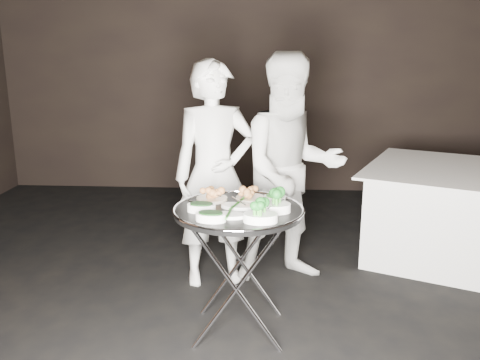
# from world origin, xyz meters

# --- Properties ---
(floor) EXTENTS (6.00, 7.00, 0.05)m
(floor) POSITION_xyz_m (0.00, 0.00, -0.03)
(floor) COLOR black
(floor) RESTS_ON ground
(wall_back) EXTENTS (6.00, 0.05, 3.00)m
(wall_back) POSITION_xyz_m (0.00, 3.52, 1.50)
(wall_back) COLOR black
(wall_back) RESTS_ON floor
(tray_stand) EXTENTS (0.54, 0.46, 0.79)m
(tray_stand) POSITION_xyz_m (0.13, 0.10, 0.44)
(tray_stand) COLOR silver
(tray_stand) RESTS_ON floor
(serving_tray) EXTENTS (0.79, 0.79, 0.04)m
(serving_tray) POSITION_xyz_m (0.13, 0.10, 0.80)
(serving_tray) COLOR black
(serving_tray) RESTS_ON tray_stand
(potato_plate_a) EXTENTS (0.19, 0.19, 0.07)m
(potato_plate_a) POSITION_xyz_m (-0.05, 0.27, 0.84)
(potato_plate_a) COLOR beige
(potato_plate_a) RESTS_ON serving_tray
(potato_plate_b) EXTENTS (0.19, 0.19, 0.07)m
(potato_plate_b) POSITION_xyz_m (0.19, 0.30, 0.84)
(potato_plate_b) COLOR beige
(potato_plate_b) RESTS_ON serving_tray
(greens_bowl) EXTENTS (0.13, 0.13, 0.08)m
(greens_bowl) POSITION_xyz_m (0.35, 0.22, 0.85)
(greens_bowl) COLOR white
(greens_bowl) RESTS_ON serving_tray
(asparagus_plate_a) EXTENTS (0.22, 0.16, 0.04)m
(asparagus_plate_a) POSITION_xyz_m (0.12, 0.11, 0.83)
(asparagus_plate_a) COLOR white
(asparagus_plate_a) RESTS_ON serving_tray
(asparagus_plate_b) EXTENTS (0.20, 0.12, 0.04)m
(asparagus_plate_b) POSITION_xyz_m (0.09, -0.06, 0.83)
(asparagus_plate_b) COLOR white
(asparagus_plate_b) RESTS_ON serving_tray
(spinach_bowl_a) EXTENTS (0.17, 0.11, 0.07)m
(spinach_bowl_a) POSITION_xyz_m (-0.08, 0.03, 0.84)
(spinach_bowl_a) COLOR white
(spinach_bowl_a) RESTS_ON serving_tray
(spinach_bowl_b) EXTENTS (0.19, 0.13, 0.07)m
(spinach_bowl_b) POSITION_xyz_m (-0.01, -0.13, 0.84)
(spinach_bowl_b) COLOR white
(spinach_bowl_b) RESTS_ON serving_tray
(broccoli_bowl_a) EXTENTS (0.20, 0.15, 0.08)m
(broccoli_bowl_a) POSITION_xyz_m (0.34, 0.06, 0.85)
(broccoli_bowl_a) COLOR white
(broccoli_bowl_a) RESTS_ON serving_tray
(broccoli_bowl_b) EXTENTS (0.19, 0.14, 0.08)m
(broccoli_bowl_b) POSITION_xyz_m (0.26, -0.13, 0.85)
(broccoli_bowl_b) COLOR white
(broccoli_bowl_b) RESTS_ON serving_tray
(serving_utensils) EXTENTS (0.57, 0.43, 0.01)m
(serving_utensils) POSITION_xyz_m (0.15, 0.17, 0.86)
(serving_utensils) COLOR silver
(serving_utensils) RESTS_ON serving_tray
(waiter_left) EXTENTS (0.70, 0.56, 1.67)m
(waiter_left) POSITION_xyz_m (-0.09, 0.83, 0.84)
(waiter_left) COLOR silver
(waiter_left) RESTS_ON floor
(waiter_right) EXTENTS (0.98, 0.85, 1.72)m
(waiter_right) POSITION_xyz_m (0.47, 0.92, 0.86)
(waiter_right) COLOR silver
(waiter_right) RESTS_ON floor
(dining_table) EXTENTS (1.36, 1.36, 0.78)m
(dining_table) POSITION_xyz_m (1.84, 1.40, 0.39)
(dining_table) COLOR white
(dining_table) RESTS_ON floor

